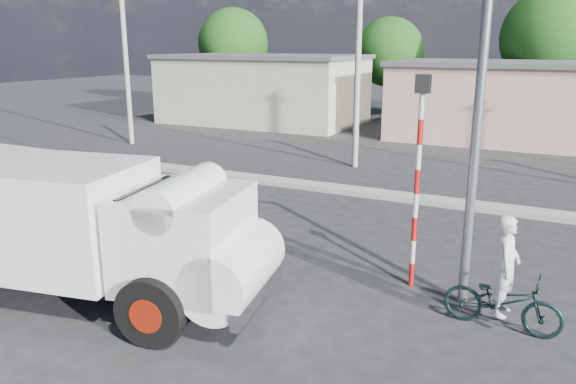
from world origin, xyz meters
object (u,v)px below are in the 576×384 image
at_px(truck, 99,229).
at_px(streetlight, 475,41).
at_px(bicycle, 502,301).
at_px(traffic_pole, 418,165).
at_px(cyclist, 505,282).

height_order(truck, streetlight, streetlight).
distance_m(truck, streetlight, 7.71).
distance_m(bicycle, traffic_pole, 3.02).
xyz_separation_m(truck, cyclist, (7.05, 2.44, -0.61)).
xyz_separation_m(cyclist, streetlight, (-0.97, 0.80, 4.06)).
relative_size(bicycle, traffic_pole, 0.47).
xyz_separation_m(cyclist, traffic_pole, (-1.91, 1.10, 1.69)).
distance_m(truck, cyclist, 7.49).
bearing_deg(truck, bicycle, 8.15).
bearing_deg(truck, cyclist, 8.15).
xyz_separation_m(bicycle, traffic_pole, (-1.91, 1.10, 2.06)).
height_order(bicycle, traffic_pole, traffic_pole).
bearing_deg(bicycle, cyclist, 0.00).
relative_size(truck, cyclist, 3.85).
bearing_deg(streetlight, bicycle, -39.64).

